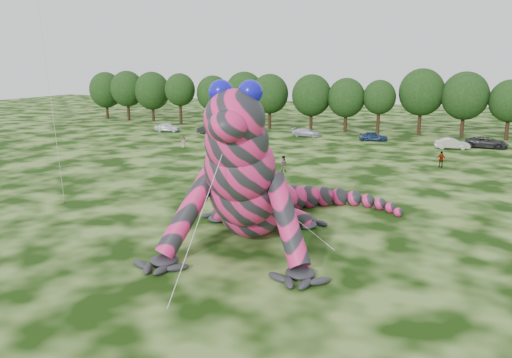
{
  "coord_description": "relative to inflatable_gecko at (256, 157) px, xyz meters",
  "views": [
    {
      "loc": [
        13.38,
        -25.2,
        11.32
      ],
      "look_at": [
        1.51,
        3.81,
        4.0
      ],
      "focal_mm": 35.0,
      "sensor_mm": 36.0,
      "label": 1
    }
  ],
  "objects": [
    {
      "name": "inflatable_gecko",
      "position": [
        0.0,
        0.0,
        0.0
      ],
      "size": [
        20.82,
        23.54,
        10.48
      ],
      "primitive_type": null,
      "rotation": [
        0.0,
        0.0,
        0.16
      ],
      "color": "#E0246D",
      "rests_on": "ground"
    },
    {
      "name": "car_6",
      "position": [
        15.93,
        44.04,
        -4.48
      ],
      "size": [
        5.73,
        3.18,
        1.52
      ],
      "primitive_type": "imported",
      "rotation": [
        0.0,
        0.0,
        1.44
      ],
      "color": "#27272A",
      "rests_on": "ground"
    },
    {
      "name": "car_1",
      "position": [
        -25.32,
        41.99,
        -4.57
      ],
      "size": [
        4.28,
        2.19,
        1.34
      ],
      "primitive_type": "imported",
      "rotation": [
        0.0,
        0.0,
        1.77
      ],
      "color": "black",
      "rests_on": "ground"
    },
    {
      "name": "tree_2",
      "position": [
        -44.12,
        53.96,
        -0.42
      ],
      "size": [
        7.04,
        6.34,
        9.64
      ],
      "primitive_type": null,
      "color": "black",
      "rests_on": "ground"
    },
    {
      "name": "spectator_1",
      "position": [
        -4.71,
        19.13,
        -4.37
      ],
      "size": [
        0.86,
        0.68,
        1.73
      ],
      "primitive_type": "imported",
      "rotation": [
        0.0,
        0.0,
        3.16
      ],
      "color": "gray",
      "rests_on": "ground"
    },
    {
      "name": "tree_4",
      "position": [
        -30.74,
        53.91,
        -0.71
      ],
      "size": [
        6.22,
        5.6,
        9.06
      ],
      "primitive_type": null,
      "color": "black",
      "rests_on": "ground"
    },
    {
      "name": "tree_7",
      "position": [
        -11.18,
        52.0,
        -0.5
      ],
      "size": [
        6.68,
        6.01,
        9.48
      ],
      "primitive_type": null,
      "color": "black",
      "rests_on": "ground"
    },
    {
      "name": "car_0",
      "position": [
        -33.31,
        41.93,
        -4.51
      ],
      "size": [
        4.49,
        2.48,
        1.45
      ],
      "primitive_type": "imported",
      "rotation": [
        0.0,
        0.0,
        1.76
      ],
      "color": "white",
      "rests_on": "ground"
    },
    {
      "name": "spectator_3",
      "position": [
        10.72,
        27.98,
        -4.35
      ],
      "size": [
        1.13,
        0.72,
        1.78
      ],
      "primitive_type": "imported",
      "rotation": [
        0.0,
        0.0,
        5.99
      ],
      "color": "gray",
      "rests_on": "ground"
    },
    {
      "name": "car_3",
      "position": [
        -9.92,
        45.12,
        -4.58
      ],
      "size": [
        4.56,
        1.95,
        1.31
      ],
      "primitive_type": "imported",
      "rotation": [
        0.0,
        0.0,
        1.6
      ],
      "color": "silver",
      "rests_on": "ground"
    },
    {
      "name": "tree_10",
      "position": [
        6.3,
        53.77,
        0.01
      ],
      "size": [
        7.09,
        6.38,
        10.5
      ],
      "primitive_type": null,
      "color": "black",
      "rests_on": "ground"
    },
    {
      "name": "car_5",
      "position": [
        11.57,
        41.4,
        -4.5
      ],
      "size": [
        4.69,
        2.43,
        1.47
      ],
      "primitive_type": "imported",
      "rotation": [
        0.0,
        0.0,
        1.77
      ],
      "color": "#B8B6A9",
      "rests_on": "ground"
    },
    {
      "name": "tree_12",
      "position": [
        18.91,
        52.93,
        -0.75
      ],
      "size": [
        5.99,
        5.39,
        8.97
      ],
      "primitive_type": null,
      "color": "black",
      "rests_on": "ground"
    },
    {
      "name": "tree_6",
      "position": [
        -18.66,
        51.88,
        -0.49
      ],
      "size": [
        6.52,
        5.86,
        9.49
      ],
      "primitive_type": null,
      "color": "black",
      "rests_on": "ground"
    },
    {
      "name": "spectator_0",
      "position": [
        -6.58,
        14.8,
        -4.44
      ],
      "size": [
        0.61,
        0.7,
        1.6
      ],
      "primitive_type": "imported",
      "rotation": [
        0.0,
        0.0,
        5.2
      ],
      "color": "gray",
      "rests_on": "ground"
    },
    {
      "name": "tree_1",
      "position": [
        -49.45,
        53.25,
        -0.33
      ],
      "size": [
        6.74,
        6.07,
        9.81
      ],
      "primitive_type": null,
      "color": "black",
      "rests_on": "ground"
    },
    {
      "name": "tree_11",
      "position": [
        12.69,
        53.39,
        -0.2
      ],
      "size": [
        7.01,
        6.31,
        10.07
      ],
      "primitive_type": null,
      "color": "black",
      "rests_on": "ground"
    },
    {
      "name": "spectator_4",
      "position": [
        -22.2,
        28.25,
        -4.43
      ],
      "size": [
        0.94,
        0.88,
        1.61
      ],
      "primitive_type": "imported",
      "rotation": [
        0.0,
        0.0,
        0.64
      ],
      "color": "gray",
      "rests_on": "ground"
    },
    {
      "name": "tree_0",
      "position": [
        -55.66,
        54.43,
        -0.48
      ],
      "size": [
        6.91,
        6.22,
        9.51
      ],
      "primitive_type": null,
      "color": "black",
      "rests_on": "ground"
    },
    {
      "name": "car_4",
      "position": [
        0.63,
        44.47,
        -4.54
      ],
      "size": [
        4.32,
        2.3,
        1.4
      ],
      "primitive_type": "imported",
      "rotation": [
        0.0,
        0.0,
        1.73
      ],
      "color": "navy",
      "rests_on": "ground"
    },
    {
      "name": "ground",
      "position": [
        -1.1,
        -4.81,
        -5.24
      ],
      "size": [
        240.0,
        240.0,
        0.0
      ],
      "primitive_type": "plane",
      "color": "#16330A",
      "rests_on": "ground"
    },
    {
      "name": "tree_9",
      "position": [
        -0.03,
        52.54,
        -0.9
      ],
      "size": [
        5.27,
        4.74,
        8.68
      ],
      "primitive_type": null,
      "color": "black",
      "rests_on": "ground"
    },
    {
      "name": "tree_3",
      "position": [
        -36.82,
        52.26,
        -0.52
      ],
      "size": [
        5.81,
        5.23,
        9.44
      ],
      "primitive_type": null,
      "color": "black",
      "rests_on": "ground"
    },
    {
      "name": "car_2",
      "position": [
        -17.57,
        41.65,
        -4.58
      ],
      "size": [
        4.86,
        2.43,
        1.32
      ],
      "primitive_type": "imported",
      "rotation": [
        0.0,
        0.0,
        1.52
      ],
      "color": "maroon",
      "rests_on": "ground"
    },
    {
      "name": "tree_8",
      "position": [
        -5.32,
        52.18,
        -0.77
      ],
      "size": [
        6.14,
        5.53,
        8.94
      ],
      "primitive_type": null,
      "color": "black",
      "rests_on": "ground"
    },
    {
      "name": "tree_5",
      "position": [
        -24.22,
        53.63,
        -0.34
      ],
      "size": [
        7.16,
        6.44,
        9.8
      ],
      "primitive_type": null,
      "color": "black",
      "rests_on": "ground"
    }
  ]
}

